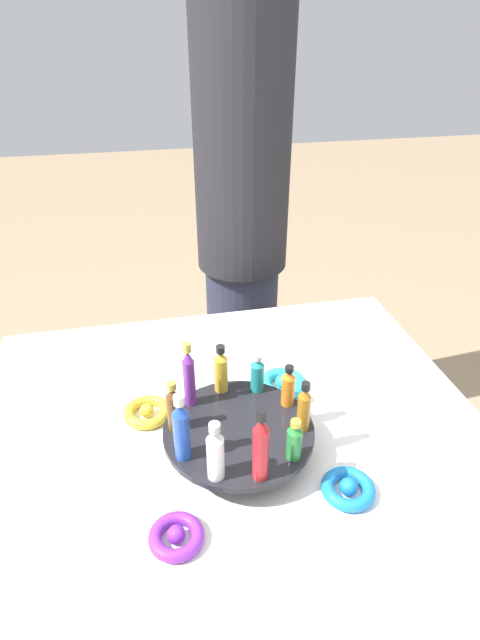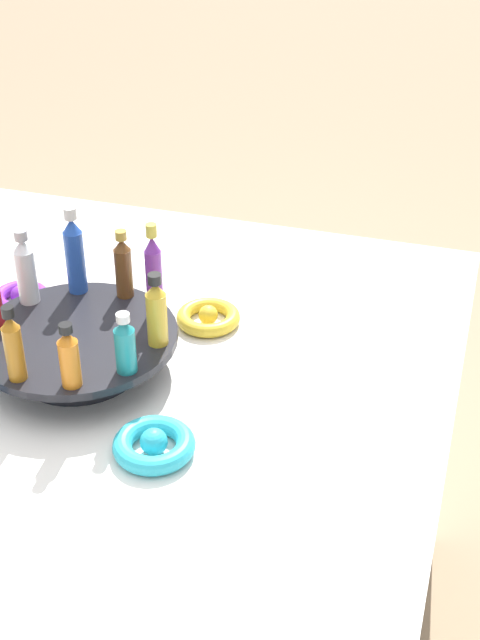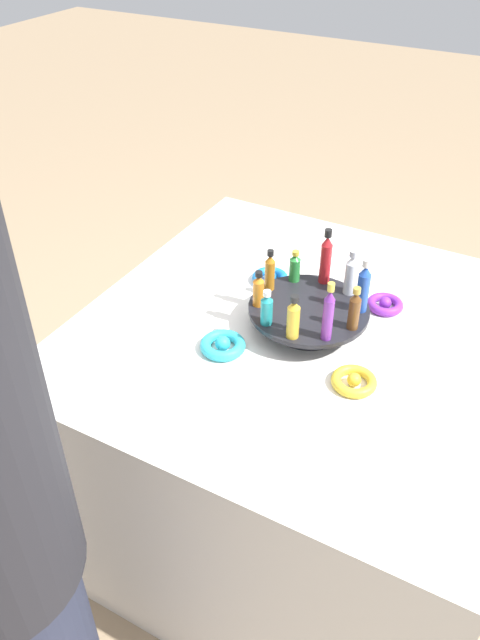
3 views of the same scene
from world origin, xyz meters
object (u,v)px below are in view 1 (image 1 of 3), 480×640
bottle_teal (257,374)px  bottle_blue (181,430)px  bottle_clear (215,453)px  bottle_orange (288,387)px  ribbon_bow_gold (147,412)px  bottle_amber (304,408)px  bottle_gold (221,370)px  bottle_green (294,441)px  person_figure (242,221)px  bottle_red (261,447)px  ribbon_bow_blue (348,488)px  ribbon_bow_purple (176,536)px  ribbon_bow_teal (283,383)px  display_stand (239,436)px  bottle_purple (189,377)px  bottle_brown (173,408)px

bottle_teal → bottle_blue: (0.16, -0.18, 0.02)m
bottle_clear → bottle_orange: bearing=131.7°
ribbon_bow_gold → bottle_amber: bearing=60.2°
bottle_gold → bottle_blue: bottle_blue is taller
bottle_green → person_figure: size_ratio=0.05×
bottle_blue → person_figure: person_figure is taller
bottle_red → bottle_amber: bearing=131.7°
bottle_orange → bottle_teal: size_ratio=1.05×
bottle_amber → ribbon_bow_blue: size_ratio=1.12×
person_figure → ribbon_bow_purple: bearing=-5.4°
bottle_amber → ribbon_bow_teal: (-0.20, 0.02, -0.10)m
display_stand → bottle_purple: 0.15m
bottle_orange → person_figure: bearing=174.5°
bottle_clear → display_stand: bearing=149.7°
ribbon_bow_blue → bottle_gold: bearing=-144.9°
bottle_green → ribbon_bow_blue: size_ratio=0.87×
bottle_orange → bottle_teal: bottle_orange is taller
bottle_purple → ribbon_bow_teal: bottle_purple is taller
display_stand → ribbon_bow_gold: size_ratio=2.89×
bottle_blue → person_figure: 0.95m
bottle_brown → ribbon_bow_blue: bearing=60.2°
display_stand → ribbon_bow_blue: display_stand is taller
bottle_gold → bottle_purple: bottle_purple is taller
bottle_teal → bottle_clear: bottle_clear is taller
bottle_red → person_figure: size_ratio=0.08×
bottle_purple → ribbon_bow_gold: bearing=-118.5°
display_stand → bottle_clear: bottle_clear is taller
person_figure → bottle_purple: bearing=-7.2°
bottle_brown → ribbon_bow_gold: size_ratio=1.09×
bottle_amber → bottle_clear: size_ratio=0.92×
display_stand → bottle_blue: bearing=-66.3°
bottle_red → bottle_green: bottle_red is taller
bottle_orange → ribbon_bow_teal: 0.16m
bottle_gold → person_figure: 0.75m
bottle_green → ribbon_bow_purple: size_ratio=0.92×
bottle_gold → bottle_purple: size_ratio=0.75×
bottle_gold → bottle_brown: same height
bottle_amber → display_stand: bearing=-102.3°
bottle_teal → ribbon_bow_gold: (-0.04, -0.24, -0.09)m
bottle_gold → ribbon_bow_teal: bottle_gold is taller
bottle_gold → bottle_blue: 0.20m
bottle_amber → bottle_purple: size_ratio=0.75×
bottle_teal → bottle_purple: (0.01, -0.14, 0.03)m
bottle_amber → ribbon_bow_purple: (0.15, -0.26, -0.10)m
ribbon_bow_gold → ribbon_bow_purple: size_ratio=1.09×
bottle_orange → bottle_teal: bearing=-138.3°
bottle_brown → ribbon_bow_gold: bearing=-155.1°
bottle_amber → ribbon_bow_gold: (-0.17, -0.29, -0.10)m
display_stand → bottle_amber: size_ratio=2.65×
bottle_blue → bottle_amber: bearing=95.7°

